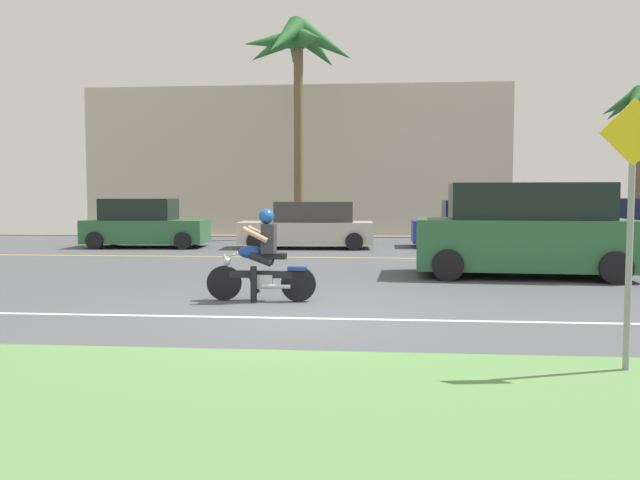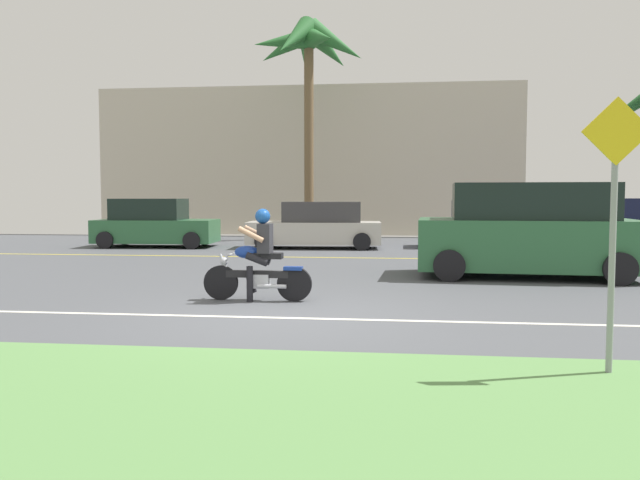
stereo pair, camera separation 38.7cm
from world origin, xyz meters
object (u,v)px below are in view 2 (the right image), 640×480
at_px(parked_car_1, 317,227).
at_px(parked_car_2, 482,226).
at_px(suv_nearby, 528,232).
at_px(parked_car_0, 154,224).
at_px(palm_tree_0, 308,51).
at_px(motorcyclist, 258,262).
at_px(street_sign, 614,209).

bearing_deg(parked_car_1, parked_car_2, 9.57).
bearing_deg(suv_nearby, parked_car_0, 147.73).
bearing_deg(palm_tree_0, parked_car_2, -28.12).
bearing_deg(parked_car_2, suv_nearby, -90.58).
bearing_deg(parked_car_1, suv_nearby, -52.30).
relative_size(motorcyclist, suv_nearby, 0.38).
relative_size(parked_car_0, parked_car_1, 0.92).
relative_size(parked_car_0, street_sign, 1.56).
xyz_separation_m(motorcyclist, suv_nearby, (4.98, 3.67, 0.32)).
bearing_deg(street_sign, parked_car_1, 107.43).
bearing_deg(palm_tree_0, suv_nearby, -60.92).
bearing_deg(parked_car_2, motorcyclist, -113.75).
relative_size(parked_car_2, palm_tree_0, 0.45).
distance_m(parked_car_2, street_sign, 15.56).
bearing_deg(parked_car_2, parked_car_0, -174.83).
distance_m(motorcyclist, parked_car_2, 12.56).
height_order(suv_nearby, palm_tree_0, palm_tree_0).
bearing_deg(street_sign, motorcyclist, 136.44).
height_order(motorcyclist, parked_car_0, parked_car_0).
distance_m(parked_car_0, palm_tree_0, 9.14).
bearing_deg(parked_car_0, motorcyclist, -60.88).
relative_size(suv_nearby, parked_car_2, 1.21).
distance_m(parked_car_2, palm_tree_0, 9.73).
height_order(parked_car_2, palm_tree_0, palm_tree_0).
distance_m(palm_tree_0, street_sign, 20.48).
xyz_separation_m(suv_nearby, parked_car_1, (-5.35, 6.92, -0.25)).
xyz_separation_m(parked_car_0, parked_car_1, (5.49, 0.07, -0.04)).
bearing_deg(palm_tree_0, motorcyclist, -85.20).
relative_size(suv_nearby, street_sign, 1.81).
bearing_deg(street_sign, suv_nearby, 84.32).
relative_size(parked_car_1, parked_car_2, 1.13).
bearing_deg(street_sign, parked_car_0, 124.75).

